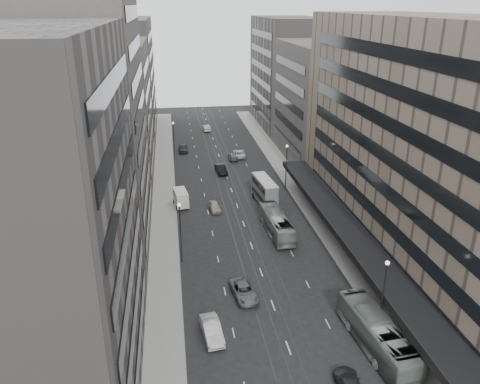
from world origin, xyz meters
TOP-DOWN VIEW (x-y plane):
  - ground at (0.00, 0.00)m, footprint 220.00×220.00m
  - sidewalk_right at (12.00, 37.50)m, footprint 4.00×125.00m
  - sidewalk_left at (-12.00, 37.50)m, footprint 4.00×125.00m
  - department_store at (21.45, 8.00)m, footprint 19.20×60.00m
  - building_right_mid at (21.50, 52.00)m, footprint 15.00×28.00m
  - building_right_far at (21.50, 82.00)m, footprint 15.00×32.00m
  - building_left_a at (-21.50, -8.00)m, footprint 15.00×28.00m
  - building_left_b at (-21.50, 19.00)m, footprint 15.00×26.00m
  - building_left_c at (-21.50, 46.00)m, footprint 15.00×28.00m
  - building_left_d at (-21.50, 79.00)m, footprint 15.00×38.00m
  - lamp_right_near at (9.70, -5.00)m, footprint 0.44×0.44m
  - lamp_right_far at (9.70, 35.00)m, footprint 0.44×0.44m
  - lamp_left_near at (-9.70, 12.00)m, footprint 0.44×0.44m
  - lamp_left_far at (-9.70, 55.00)m, footprint 0.44×0.44m
  - bus_near at (8.32, -7.44)m, footprint 3.95×12.40m
  - bus_far at (4.20, 18.20)m, footprint 3.10×11.36m
  - double_decker at (4.61, 28.97)m, footprint 3.16×8.21m
  - vw_microbus at (9.20, -9.33)m, footprint 2.62×4.90m
  - panel_van at (-9.20, 30.12)m, footprint 2.63×4.59m
  - sedan_1 at (-7.23, -3.21)m, footprint 2.30×5.13m
  - sedan_2 at (-2.95, 3.15)m, footprint 3.15×5.59m
  - sedan_4 at (-3.89, 27.57)m, footprint 2.00×4.22m
  - sedan_5 at (-0.85, 45.29)m, footprint 2.22×5.19m
  - sedan_6 at (4.26, 55.17)m, footprint 3.10×5.80m
  - sedan_7 at (2.69, 53.80)m, footprint 2.07×4.80m
  - sedan_8 at (-7.70, 60.86)m, footprint 2.10×5.01m
  - sedan_9 at (-1.04, 78.79)m, footprint 2.16×4.92m
  - pedestrian at (10.20, -6.11)m, footprint 0.78×0.72m

SIDE VIEW (x-z plane):
  - ground at x=0.00m, z-range 0.00..0.00m
  - sidewalk_right at x=12.00m, z-range 0.00..0.15m
  - sidewalk_left at x=-12.00m, z-range 0.00..0.15m
  - sedan_7 at x=2.69m, z-range 0.00..1.38m
  - sedan_4 at x=-3.89m, z-range 0.00..1.39m
  - sedan_2 at x=-2.95m, z-range 0.00..1.48m
  - sedan_6 at x=4.26m, z-range 0.00..1.55m
  - sedan_9 at x=-1.04m, z-range 0.00..1.57m
  - sedan_1 at x=-7.23m, z-range 0.00..1.64m
  - sedan_5 at x=-0.85m, z-range 0.00..1.66m
  - sedan_8 at x=-7.70m, z-range 0.00..1.69m
  - pedestrian at x=10.20m, z-range 0.15..1.94m
  - vw_microbus at x=9.20m, z-range 0.14..2.67m
  - panel_van at x=-9.20m, z-range 0.14..2.89m
  - bus_far at x=4.20m, z-range 0.00..3.14m
  - bus_near at x=8.32m, z-range 0.00..3.40m
  - double_decker at x=4.61m, z-range 0.17..4.56m
  - lamp_right_near at x=9.70m, z-range 1.04..9.36m
  - lamp_right_far at x=9.70m, z-range 1.04..9.36m
  - lamp_left_near at x=-9.70m, z-range 1.04..9.36m
  - lamp_left_far at x=-9.70m, z-range 1.04..9.36m
  - building_right_mid at x=21.50m, z-range 0.00..24.00m
  - building_left_c at x=-21.50m, z-range 0.00..25.00m
  - building_right_far at x=21.50m, z-range 0.00..28.00m
  - building_left_d at x=-21.50m, z-range 0.00..28.00m
  - department_store at x=21.45m, z-range -0.05..29.95m
  - building_left_a at x=-21.50m, z-range 0.00..30.00m
  - building_left_b at x=-21.50m, z-range 0.00..34.00m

